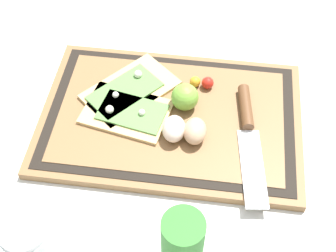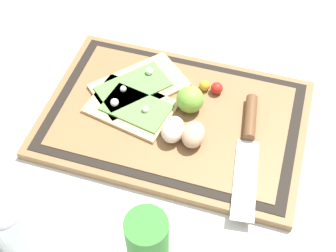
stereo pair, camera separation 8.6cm
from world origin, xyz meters
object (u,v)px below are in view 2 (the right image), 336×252
at_px(pizza_slice_near, 138,86).
at_px(cherry_tomato_red, 217,88).
at_px(pizza_slice_far, 132,107).
at_px(egg_brown, 193,134).
at_px(lime, 190,99).
at_px(knife, 249,134).
at_px(egg_pink, 173,130).
at_px(sauce_jar, 14,223).
at_px(cherry_tomato_yellow, 205,85).

height_order(pizza_slice_near, cherry_tomato_red, same).
relative_size(pizza_slice_far, cherry_tomato_red, 7.37).
relative_size(egg_brown, lime, 1.04).
distance_m(knife, egg_pink, 0.14).
relative_size(pizza_slice_near, pizza_slice_far, 1.16).
distance_m(pizza_slice_far, cherry_tomato_red, 0.17).
bearing_deg(pizza_slice_near, knife, 166.31).
bearing_deg(egg_brown, pizza_slice_near, -34.91).
xyz_separation_m(pizza_slice_far, egg_pink, (-0.09, 0.04, 0.02)).
height_order(pizza_slice_far, egg_brown, egg_brown).
bearing_deg(pizza_slice_far, pizza_slice_near, -82.68).
bearing_deg(knife, cherry_tomato_red, -47.59).
relative_size(knife, sauce_jar, 2.40).
xyz_separation_m(lime, cherry_tomato_yellow, (-0.01, -0.06, -0.02)).
bearing_deg(sauce_jar, pizza_slice_far, -107.12).
xyz_separation_m(pizza_slice_far, knife, (-0.23, 0.00, 0.00)).
height_order(knife, cherry_tomato_yellow, same).
xyz_separation_m(egg_pink, cherry_tomato_yellow, (-0.03, -0.13, -0.01)).
height_order(knife, sauce_jar, sauce_jar).
xyz_separation_m(pizza_slice_far, cherry_tomato_red, (-0.15, -0.09, 0.01)).
relative_size(knife, cherry_tomato_yellow, 12.10).
height_order(cherry_tomato_yellow, sauce_jar, sauce_jar).
distance_m(pizza_slice_near, pizza_slice_far, 0.06).
bearing_deg(egg_pink, sauce_jar, 53.77).
height_order(pizza_slice_near, sauce_jar, sauce_jar).
bearing_deg(pizza_slice_near, cherry_tomato_red, -168.07).
relative_size(pizza_slice_far, lime, 3.39).
bearing_deg(egg_brown, pizza_slice_far, -17.23).
relative_size(cherry_tomato_yellow, sauce_jar, 0.20).
height_order(egg_pink, lime, lime).
bearing_deg(pizza_slice_near, pizza_slice_far, 97.32).
height_order(egg_brown, cherry_tomato_yellow, egg_brown).
bearing_deg(egg_brown, cherry_tomato_red, -95.98).
height_order(pizza_slice_far, egg_pink, egg_pink).
bearing_deg(egg_pink, lime, -99.12).
distance_m(knife, lime, 0.13).
bearing_deg(egg_brown, cherry_tomato_yellow, -84.96).
bearing_deg(lime, egg_pink, 80.88).
height_order(egg_pink, cherry_tomato_yellow, egg_pink).
distance_m(pizza_slice_near, egg_brown, 0.17).
bearing_deg(egg_pink, egg_brown, 179.84).
height_order(lime, sauce_jar, sauce_jar).
distance_m(pizza_slice_far, knife, 0.23).
distance_m(cherry_tomato_yellow, sauce_jar, 0.44).
height_order(pizza_slice_near, lime, lime).
bearing_deg(egg_pink, pizza_slice_near, -43.84).
xyz_separation_m(lime, cherry_tomato_red, (-0.04, -0.06, -0.01)).
bearing_deg(egg_brown, knife, -157.19).
xyz_separation_m(knife, egg_pink, (0.13, 0.04, 0.01)).
height_order(lime, cherry_tomato_red, lime).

